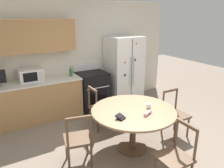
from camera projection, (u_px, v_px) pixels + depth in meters
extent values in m
plane|color=gray|center=(141.00, 157.00, 3.65)|extent=(14.00, 14.00, 0.00)
cube|color=silver|center=(78.00, 55.00, 5.43)|extent=(5.20, 0.10, 2.60)
cube|color=#AD7F4C|center=(27.00, 36.00, 4.51)|extent=(2.01, 0.34, 0.68)
cube|color=#AD7F4C|center=(35.00, 102.00, 4.83)|extent=(2.01, 0.62, 0.86)
cube|color=beige|center=(33.00, 82.00, 4.69)|extent=(2.03, 0.64, 0.03)
cube|color=white|center=(124.00, 70.00, 5.73)|extent=(0.84, 0.72, 1.75)
cube|color=#333333|center=(132.00, 73.00, 5.43)|extent=(0.01, 0.01, 1.68)
cylinder|color=silver|center=(130.00, 72.00, 5.38)|extent=(0.02, 0.02, 0.73)
cylinder|color=silver|center=(134.00, 71.00, 5.43)|extent=(0.02, 0.02, 0.73)
cube|color=#3FB259|center=(131.00, 76.00, 5.45)|extent=(0.06, 0.01, 0.05)
cube|color=red|center=(125.00, 63.00, 5.24)|extent=(0.04, 0.02, 0.04)
cube|color=black|center=(135.00, 60.00, 5.37)|extent=(0.06, 0.02, 0.05)
cube|color=red|center=(136.00, 44.00, 5.26)|extent=(0.04, 0.02, 0.03)
cube|color=black|center=(125.00, 75.00, 5.34)|extent=(0.06, 0.01, 0.05)
cube|color=black|center=(92.00, 91.00, 5.45)|extent=(0.70, 0.64, 0.90)
cube|color=black|center=(98.00, 98.00, 5.22)|extent=(0.50, 0.01, 0.40)
cylinder|color=silver|center=(98.00, 88.00, 5.11)|extent=(0.57, 0.02, 0.02)
cube|color=black|center=(92.00, 73.00, 5.31)|extent=(0.70, 0.64, 0.02)
cube|color=white|center=(87.00, 67.00, 5.52)|extent=(0.70, 0.06, 0.16)
cube|color=white|center=(31.00, 75.00, 4.68)|extent=(0.49, 0.36, 0.27)
cube|color=black|center=(30.00, 77.00, 4.51)|extent=(0.28, 0.01, 0.19)
cube|color=silver|center=(41.00, 76.00, 4.61)|extent=(0.10, 0.01, 0.20)
cylinder|color=#2D6B38|center=(71.00, 73.00, 5.05)|extent=(0.07, 0.07, 0.16)
cylinder|color=#2D6B38|center=(70.00, 68.00, 5.02)|extent=(0.03, 0.03, 0.06)
cylinder|color=#262626|center=(70.00, 67.00, 5.01)|extent=(0.03, 0.03, 0.01)
cylinder|color=#997551|center=(134.00, 111.00, 3.67)|extent=(1.42, 1.42, 0.03)
cylinder|color=brown|center=(133.00, 130.00, 3.78)|extent=(0.11, 0.11, 0.70)
cylinder|color=brown|center=(132.00, 148.00, 3.89)|extent=(0.52, 0.52, 0.03)
cube|color=brown|center=(78.00, 139.00, 3.40)|extent=(0.50, 0.50, 0.04)
cylinder|color=brown|center=(66.00, 147.00, 3.57)|extent=(0.04, 0.04, 0.41)
cylinder|color=brown|center=(87.00, 144.00, 3.67)|extent=(0.04, 0.04, 0.41)
cylinder|color=brown|center=(69.00, 160.00, 3.26)|extent=(0.04, 0.04, 0.41)
cylinder|color=brown|center=(92.00, 156.00, 3.36)|extent=(0.04, 0.04, 0.41)
cylinder|color=brown|center=(67.00, 133.00, 3.10)|extent=(0.04, 0.04, 0.45)
cylinder|color=brown|center=(91.00, 129.00, 3.20)|extent=(0.04, 0.04, 0.45)
cube|color=brown|center=(78.00, 118.00, 3.09)|extent=(0.34, 0.11, 0.04)
cube|color=brown|center=(176.00, 115.00, 4.18)|extent=(0.42, 0.42, 0.04)
cylinder|color=brown|center=(188.00, 127.00, 4.19)|extent=(0.04, 0.04, 0.41)
cylinder|color=brown|center=(175.00, 132.00, 4.03)|extent=(0.04, 0.04, 0.41)
cylinder|color=brown|center=(175.00, 120.00, 4.48)|extent=(0.04, 0.04, 0.41)
cylinder|color=brown|center=(162.00, 124.00, 4.31)|extent=(0.04, 0.04, 0.41)
cylinder|color=brown|center=(176.00, 99.00, 4.35)|extent=(0.04, 0.04, 0.45)
cylinder|color=brown|center=(163.00, 102.00, 4.18)|extent=(0.04, 0.04, 0.45)
cube|color=brown|center=(171.00, 90.00, 4.20)|extent=(0.34, 0.04, 0.04)
cube|color=brown|center=(101.00, 108.00, 4.50)|extent=(0.42, 0.42, 0.04)
cylinder|color=brown|center=(105.00, 113.00, 4.79)|extent=(0.04, 0.04, 0.41)
cylinder|color=brown|center=(113.00, 119.00, 4.51)|extent=(0.04, 0.04, 0.41)
cylinder|color=brown|center=(90.00, 117.00, 4.63)|extent=(0.04, 0.04, 0.41)
cylinder|color=brown|center=(98.00, 123.00, 4.34)|extent=(0.04, 0.04, 0.41)
cylinder|color=brown|center=(89.00, 96.00, 4.47)|extent=(0.04, 0.04, 0.45)
cylinder|color=brown|center=(96.00, 102.00, 4.19)|extent=(0.04, 0.04, 0.45)
cube|color=brown|center=(92.00, 89.00, 4.27)|extent=(0.04, 0.34, 0.04)
cube|color=brown|center=(174.00, 158.00, 2.95)|extent=(0.43, 0.43, 0.04)
cylinder|color=brown|center=(155.00, 168.00, 3.09)|extent=(0.04, 0.04, 0.41)
cylinder|color=brown|center=(173.00, 161.00, 3.25)|extent=(0.04, 0.04, 0.41)
cylinder|color=brown|center=(196.00, 145.00, 2.82)|extent=(0.04, 0.04, 0.45)
cylinder|color=brown|center=(176.00, 133.00, 3.11)|extent=(0.04, 0.04, 0.45)
cube|color=brown|center=(187.00, 125.00, 2.90)|extent=(0.04, 0.35, 0.04)
cylinder|color=silver|center=(149.00, 106.00, 3.72)|extent=(0.08, 0.08, 0.08)
cylinder|color=#4C8C59|center=(149.00, 107.00, 3.72)|extent=(0.07, 0.07, 0.04)
cylinder|color=pink|center=(148.00, 113.00, 3.47)|extent=(0.20, 0.13, 0.05)
cube|color=black|center=(121.00, 118.00, 3.33)|extent=(0.15, 0.14, 0.03)
cube|color=black|center=(120.00, 116.00, 3.34)|extent=(0.15, 0.14, 0.06)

